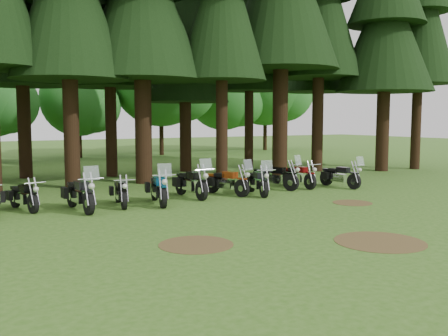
{
  "coord_description": "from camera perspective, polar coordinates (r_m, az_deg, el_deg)",
  "views": [
    {
      "loc": [
        -8.23,
        -12.41,
        2.99
      ],
      "look_at": [
        1.81,
        5.0,
        1.0
      ],
      "focal_mm": 40.0,
      "sensor_mm": 36.0,
      "label": 1
    }
  ],
  "objects": [
    {
      "name": "ground",
      "position": [
        15.19,
        3.53,
        -5.7
      ],
      "size": [
        120.0,
        120.0,
        0.0
      ],
      "primitive_type": "plane",
      "color": "#2F5C17",
      "rests_on": "ground"
    },
    {
      "name": "pine_front_9",
      "position": [
        30.72,
        18.09,
        17.64
      ],
      "size": [
        5.44,
        5.44,
        15.89
      ],
      "color": "black",
      "rests_on": "ground"
    },
    {
      "name": "pine_back_4",
      "position": [
        28.93,
        -4.52,
        16.11
      ],
      "size": [
        4.94,
        4.94,
        13.78
      ],
      "color": "black",
      "rests_on": "ground"
    },
    {
      "name": "pine_back_5",
      "position": [
        30.83,
        2.94,
        18.36
      ],
      "size": [
        3.94,
        3.94,
        16.33
      ],
      "color": "black",
      "rests_on": "ground"
    },
    {
      "name": "pine_back_6",
      "position": [
        33.91,
        10.9,
        17.35
      ],
      "size": [
        4.59,
        4.59,
        16.58
      ],
      "color": "black",
      "rests_on": "ground"
    },
    {
      "name": "decid_4",
      "position": [
        39.98,
        -15.88,
        7.41
      ],
      "size": [
        5.93,
        5.76,
        7.41
      ],
      "color": "black",
      "rests_on": "ground"
    },
    {
      "name": "decid_5",
      "position": [
        41.68,
        -6.62,
        10.07
      ],
      "size": [
        8.45,
        8.21,
        10.56
      ],
      "color": "black",
      "rests_on": "ground"
    },
    {
      "name": "decid_6",
      "position": [
        45.74,
        0.39,
        8.42
      ],
      "size": [
        7.06,
        6.86,
        8.82
      ],
      "color": "black",
      "rests_on": "ground"
    },
    {
      "name": "decid_7",
      "position": [
        48.14,
        5.3,
        9.47
      ],
      "size": [
        8.44,
        8.2,
        10.55
      ],
      "color": "black",
      "rests_on": "ground"
    },
    {
      "name": "dirt_patch_0",
      "position": [
        12.03,
        -3.22,
        -8.71
      ],
      "size": [
        1.8,
        1.8,
        0.01
      ],
      "primitive_type": "cylinder",
      "color": "#4C3D1E",
      "rests_on": "ground"
    },
    {
      "name": "dirt_patch_1",
      "position": [
        18.38,
        14.46,
        -3.87
      ],
      "size": [
        1.4,
        1.4,
        0.01
      ],
      "primitive_type": "cylinder",
      "color": "#4C3D1E",
      "rests_on": "ground"
    },
    {
      "name": "dirt_patch_2",
      "position": [
        12.84,
        17.37,
        -8.04
      ],
      "size": [
        2.2,
        2.2,
        0.01
      ],
      "primitive_type": "cylinder",
      "color": "#4C3D1E",
      "rests_on": "ground"
    },
    {
      "name": "motorcycle_1",
      "position": [
        17.57,
        -21.94,
        -3.12
      ],
      "size": [
        0.63,
        2.07,
        0.85
      ],
      "rotation": [
        0.0,
        0.0,
        0.24
      ],
      "color": "black",
      "rests_on": "ground"
    },
    {
      "name": "motorcycle_2",
      "position": [
        16.87,
        -16.14,
        -2.97
      ],
      "size": [
        0.53,
        2.49,
        1.56
      ],
      "rotation": [
        0.0,
        0.0,
        0.07
      ],
      "color": "black",
      "rests_on": "ground"
    },
    {
      "name": "motorcycle_3",
      "position": [
        17.51,
        -11.72,
        -2.84
      ],
      "size": [
        0.52,
        2.1,
        0.86
      ],
      "rotation": [
        0.0,
        0.0,
        -0.18
      ],
      "color": "black",
      "rests_on": "ground"
    },
    {
      "name": "motorcycle_4",
      "position": [
        17.63,
        -7.48,
        -2.47
      ],
      "size": [
        0.81,
        2.43,
        1.53
      ],
      "rotation": [
        0.0,
        0.0,
        -0.21
      ],
      "color": "black",
      "rests_on": "ground"
    },
    {
      "name": "motorcycle_5",
      "position": [
        19.01,
        -3.79,
        -1.81
      ],
      "size": [
        0.47,
        2.49,
        1.57
      ],
      "rotation": [
        0.0,
        0.0,
        0.02
      ],
      "color": "black",
      "rests_on": "ground"
    },
    {
      "name": "motorcycle_6",
      "position": [
        19.59,
        0.33,
        -1.68
      ],
      "size": [
        0.93,
        2.31,
        1.47
      ],
      "rotation": [
        0.0,
        0.0,
        0.29
      ],
      "color": "black",
      "rests_on": "ground"
    },
    {
      "name": "motorcycle_7",
      "position": [
        19.69,
        3.85,
        -1.67
      ],
      "size": [
        0.88,
        2.29,
        1.45
      ],
      "rotation": [
        0.0,
        0.0,
        -0.27
      ],
      "color": "black",
      "rests_on": "ground"
    },
    {
      "name": "motorcycle_8",
      "position": [
        21.27,
        5.79,
        -1.08
      ],
      "size": [
        1.16,
        2.33,
        1.51
      ],
      "rotation": [
        0.0,
        0.0,
        0.38
      ],
      "color": "black",
      "rests_on": "ground"
    },
    {
      "name": "motorcycle_9",
      "position": [
        22.02,
        8.49,
        -0.98
      ],
      "size": [
        0.31,
        2.27,
        0.92
      ],
      "rotation": [
        0.0,
        0.0,
        -0.01
      ],
      "color": "black",
      "rests_on": "ground"
    },
    {
      "name": "motorcycle_10",
      "position": [
        22.36,
        13.13,
        -0.95
      ],
      "size": [
        0.54,
        2.27,
        1.42
      ],
      "rotation": [
        0.0,
        0.0,
        0.11
      ],
      "color": "black",
      "rests_on": "ground"
    }
  ]
}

